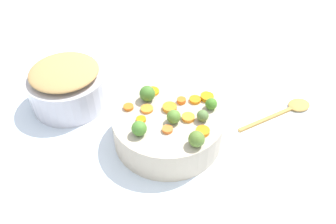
{
  "coord_description": "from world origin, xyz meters",
  "views": [
    {
      "loc": [
        0.02,
        -0.67,
        0.71
      ],
      "look_at": [
        -0.02,
        -0.03,
        0.12
      ],
      "focal_mm": 36.1,
      "sensor_mm": 36.0,
      "label": 1
    }
  ],
  "objects": [
    {
      "name": "carrot_slice_4",
      "position": [
        -0.02,
        -0.09,
        0.11
      ],
      "size": [
        0.03,
        0.03,
        0.01
      ],
      "primitive_type": "cylinder",
      "rotation": [
        0.0,
        0.0,
        3.16
      ],
      "color": "orange",
      "rests_on": "serving_bowl_carrots"
    },
    {
      "name": "carrot_slice_8",
      "position": [
        0.01,
        0.02,
        0.12
      ],
      "size": [
        0.03,
        0.03,
        0.01
      ],
      "primitive_type": "cylinder",
      "rotation": [
        0.0,
        0.0,
        5.11
      ],
      "color": "orange",
      "rests_on": "serving_bowl_carrots"
    },
    {
      "name": "carrot_slice_6",
      "position": [
        -0.07,
        0.06,
        0.11
      ],
      "size": [
        0.05,
        0.05,
        0.01
      ],
      "primitive_type": "cylinder",
      "rotation": [
        0.0,
        0.0,
        0.7
      ],
      "color": "orange",
      "rests_on": "serving_bowl_carrots"
    },
    {
      "name": "carrot_slice_10",
      "position": [
        -0.08,
        -0.02,
        0.11
      ],
      "size": [
        0.04,
        0.04,
        0.01
      ],
      "primitive_type": "cylinder",
      "rotation": [
        0.0,
        0.0,
        1.92
      ],
      "color": "orange",
      "rests_on": "serving_bowl_carrots"
    },
    {
      "name": "carrot_slice_0",
      "position": [
        0.07,
        -0.09,
        0.11
      ],
      "size": [
        0.04,
        0.04,
        0.01
      ],
      "primitive_type": "cylinder",
      "rotation": [
        0.0,
        0.0,
        1.25
      ],
      "color": "orange",
      "rests_on": "serving_bowl_carrots"
    },
    {
      "name": "stuffing_mound",
      "position": [
        -0.33,
        0.1,
        0.14
      ],
      "size": [
        0.2,
        0.2,
        0.03
      ],
      "primitive_type": "ellipsoid",
      "color": "tan",
      "rests_on": "metal_pot"
    },
    {
      "name": "carrot_slice_1",
      "position": [
        0.03,
        -0.04,
        0.11
      ],
      "size": [
        0.05,
        0.05,
        0.01
      ],
      "primitive_type": "cylinder",
      "rotation": [
        0.0,
        0.0,
        5.69
      ],
      "color": "orange",
      "rests_on": "serving_bowl_carrots"
    },
    {
      "name": "carrot_slice_2",
      "position": [
        -0.09,
        -0.06,
        0.11
      ],
      "size": [
        0.03,
        0.03,
        0.01
      ],
      "primitive_type": "cylinder",
      "rotation": [
        0.0,
        0.0,
        6.19
      ],
      "color": "orange",
      "rests_on": "serving_bowl_carrots"
    },
    {
      "name": "brussels_sprout_1",
      "position": [
        0.05,
        -0.13,
        0.13
      ],
      "size": [
        0.04,
        0.04,
        0.04
      ],
      "primitive_type": "sphere",
      "color": "#57772D",
      "rests_on": "serving_bowl_carrots"
    },
    {
      "name": "carrot_slice_7",
      "position": [
        -0.02,
        -0.01,
        0.11
      ],
      "size": [
        0.05,
        0.05,
        0.01
      ],
      "primitive_type": "cylinder",
      "rotation": [
        0.0,
        0.0,
        1.96
      ],
      "color": "orange",
      "rests_on": "serving_bowl_carrots"
    },
    {
      "name": "brussels_sprout_3",
      "position": [
        0.07,
        -0.05,
        0.12
      ],
      "size": [
        0.03,
        0.03,
        0.03
      ],
      "primitive_type": "sphere",
      "color": "#56763C",
      "rests_on": "serving_bowl_carrots"
    },
    {
      "name": "carrot_slice_9",
      "position": [
        0.05,
        0.03,
        0.11
      ],
      "size": [
        0.04,
        0.04,
        0.01
      ],
      "primitive_type": "cylinder",
      "rotation": [
        0.0,
        0.0,
        1.16
      ],
      "color": "orange",
      "rests_on": "serving_bowl_carrots"
    },
    {
      "name": "metal_pot",
      "position": [
        -0.33,
        0.1,
        0.07
      ],
      "size": [
        0.23,
        0.23,
        0.1
      ],
      "primitive_type": "cylinder",
      "color": "#BDB9C3",
      "rests_on": "tabletop"
    },
    {
      "name": "brussels_sprout_0",
      "position": [
        -0.08,
        0.02,
        0.13
      ],
      "size": [
        0.04,
        0.04,
        0.04
      ],
      "primitive_type": "sphere",
      "color": "#45772B",
      "rests_on": "serving_bowl_carrots"
    },
    {
      "name": "carrot_slice_5",
      "position": [
        -0.13,
        -0.02,
        0.11
      ],
      "size": [
        0.03,
        0.03,
        0.01
      ],
      "primitive_type": "cylinder",
      "rotation": [
        0.0,
        0.0,
        4.38
      ],
      "color": "orange",
      "rests_on": "serving_bowl_carrots"
    },
    {
      "name": "brussels_sprout_5",
      "position": [
        -0.01,
        -0.06,
        0.13
      ],
      "size": [
        0.04,
        0.04,
        0.04
      ],
      "primitive_type": "sphere",
      "color": "#568230",
      "rests_on": "serving_bowl_carrots"
    },
    {
      "name": "carrot_slice_3",
      "position": [
        0.08,
        0.04,
        0.12
      ],
      "size": [
        0.05,
        0.05,
        0.01
      ],
      "primitive_type": "cylinder",
      "rotation": [
        0.0,
        0.0,
        4.1
      ],
      "color": "orange",
      "rests_on": "serving_bowl_carrots"
    },
    {
      "name": "brussels_sprout_2",
      "position": [
        -0.09,
        -0.11,
        0.13
      ],
      "size": [
        0.04,
        0.04,
        0.04
      ],
      "primitive_type": "sphere",
      "color": "#4B832F",
      "rests_on": "serving_bowl_carrots"
    },
    {
      "name": "wooden_spoon",
      "position": [
        0.34,
        0.11,
        0.03
      ],
      "size": [
        0.24,
        0.17,
        0.01
      ],
      "color": "#BE8D43",
      "rests_on": "tabletop"
    },
    {
      "name": "tabletop",
      "position": [
        0.0,
        0.0,
        0.01
      ],
      "size": [
        2.4,
        2.4,
        0.02
      ],
      "primitive_type": "cube",
      "color": "silver",
      "rests_on": "ground"
    },
    {
      "name": "serving_bowl_carrots",
      "position": [
        -0.02,
        -0.03,
        0.06
      ],
      "size": [
        0.3,
        0.3,
        0.09
      ],
      "primitive_type": "cylinder",
      "color": "#BDAC96",
      "rests_on": "tabletop"
    },
    {
      "name": "brussels_sprout_4",
      "position": [
        0.09,
        -0.0,
        0.13
      ],
      "size": [
        0.03,
        0.03,
        0.03
      ],
      "primitive_type": "sphere",
      "color": "#437E24",
      "rests_on": "serving_bowl_carrots"
    }
  ]
}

